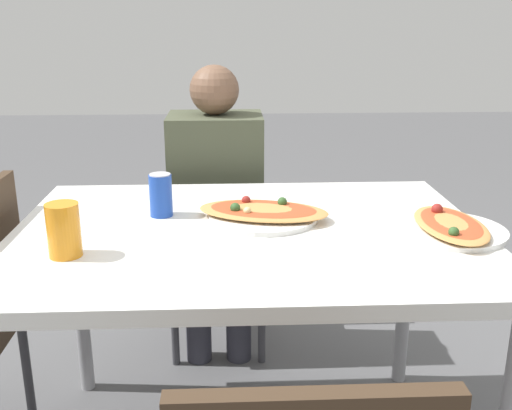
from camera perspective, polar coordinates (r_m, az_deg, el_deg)
dining_table at (r=1.66m, az=-0.77°, el=-4.57°), size 1.28×0.93×0.77m
chair_far_seated at (r=2.48m, az=-3.67°, el=-2.01°), size 0.40×0.40×0.88m
person_seated at (r=2.31m, az=-3.80°, el=1.31°), size 0.35×0.29×1.15m
pizza_main at (r=1.71m, az=0.68°, el=-0.74°), size 0.41×0.31×0.05m
soda_can at (r=1.75m, az=-9.05°, el=0.95°), size 0.07×0.07×0.12m
drink_glass at (r=1.50m, az=-17.84°, el=-2.29°), size 0.08×0.08×0.13m
pizza_second at (r=1.68m, az=18.01°, el=-1.99°), size 0.30×0.33×0.06m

